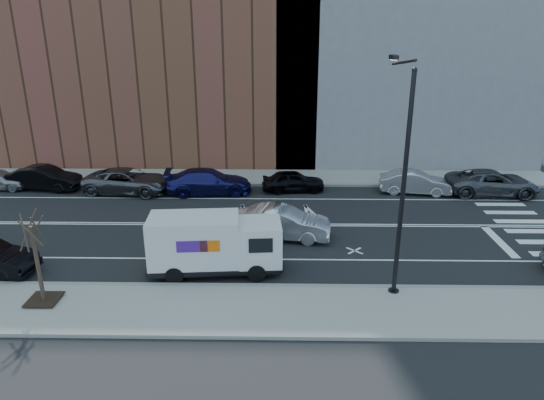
{
  "coord_description": "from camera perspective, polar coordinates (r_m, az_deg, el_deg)",
  "views": [
    {
      "loc": [
        2.3,
        -24.95,
        10.34
      ],
      "look_at": [
        1.88,
        0.16,
        1.4
      ],
      "focal_mm": 32.0,
      "sensor_mm": 36.0,
      "label": 1
    }
  ],
  "objects": [
    {
      "name": "far_parked_e",
      "position": [
        32.34,
        2.51,
        2.25
      ],
      "size": [
        4.28,
        2.06,
        1.41
      ],
      "primitive_type": "imported",
      "rotation": [
        0.0,
        0.0,
        1.67
      ],
      "color": "black",
      "rests_on": "ground"
    },
    {
      "name": "far_parked_b",
      "position": [
        36.08,
        -25.17,
        2.35
      ],
      "size": [
        4.99,
        2.27,
        1.59
      ],
      "primitive_type": "imported",
      "rotation": [
        0.0,
        0.0,
        1.45
      ],
      "color": "black",
      "rests_on": "ground"
    },
    {
      "name": "ground",
      "position": [
        27.11,
        -3.98,
        -2.88
      ],
      "size": [
        120.0,
        120.0,
        0.0
      ],
      "primitive_type": "plane",
      "color": "black",
      "rests_on": "ground"
    },
    {
      "name": "curb_far",
      "position": [
        33.64,
        -3.01,
        1.82
      ],
      "size": [
        44.0,
        0.25,
        0.17
      ],
      "primitive_type": "cube",
      "color": "gray",
      "rests_on": "ground"
    },
    {
      "name": "far_parked_c",
      "position": [
        33.38,
        -16.58,
        2.15
      ],
      "size": [
        6.0,
        3.26,
        1.6
      ],
      "primitive_type": "imported",
      "rotation": [
        0.0,
        0.0,
        1.46
      ],
      "color": "#515359",
      "rests_on": "ground"
    },
    {
      "name": "far_parked_f",
      "position": [
        33.24,
        16.46,
        2.01
      ],
      "size": [
        4.74,
        2.18,
        1.5
      ],
      "primitive_type": "imported",
      "rotation": [
        0.0,
        0.0,
        1.44
      ],
      "color": "silver",
      "rests_on": "ground"
    },
    {
      "name": "crosswalk",
      "position": [
        30.28,
        27.82,
        -2.74
      ],
      "size": [
        3.0,
        14.0,
        0.01
      ],
      "primitive_type": null,
      "color": "white",
      "rests_on": "ground"
    },
    {
      "name": "bldg_brick",
      "position": [
        41.85,
        -14.15,
        19.95
      ],
      "size": [
        26.0,
        10.0,
        22.0
      ],
      "primitive_type": "cube",
      "color": "brown",
      "rests_on": "ground"
    },
    {
      "name": "sidewalk_near",
      "position": [
        19.28,
        -6.2,
        -12.71
      ],
      "size": [
        44.0,
        3.6,
        0.15
      ],
      "primitive_type": "cube",
      "color": "gray",
      "rests_on": "ground"
    },
    {
      "name": "fedex_van",
      "position": [
        21.51,
        -6.84,
        -5.09
      ],
      "size": [
        6.01,
        2.46,
        2.68
      ],
      "rotation": [
        0.0,
        0.0,
        0.08
      ],
      "color": "black",
      "rests_on": "ground"
    },
    {
      "name": "far_parked_g",
      "position": [
        34.79,
        24.49,
        1.88
      ],
      "size": [
        5.91,
        2.95,
        1.61
      ],
      "primitive_type": "imported",
      "rotation": [
        0.0,
        0.0,
        1.52
      ],
      "color": "#4A4C52",
      "rests_on": "ground"
    },
    {
      "name": "streetlight",
      "position": [
        19.37,
        14.99,
        3.15
      ],
      "size": [
        0.44,
        4.02,
        9.34
      ],
      "color": "black",
      "rests_on": "ground"
    },
    {
      "name": "driving_sedan",
      "position": [
        25.08,
        1.13,
        -2.69
      ],
      "size": [
        5.23,
        2.42,
        1.66
      ],
      "primitive_type": "imported",
      "rotation": [
        0.0,
        0.0,
        1.43
      ],
      "color": "silver",
      "rests_on": "ground"
    },
    {
      "name": "curb_near",
      "position": [
        20.8,
        -5.6,
        -10.04
      ],
      "size": [
        44.0,
        0.25,
        0.17
      ],
      "primitive_type": "cube",
      "color": "gray",
      "rests_on": "ground"
    },
    {
      "name": "sidewalk_far",
      "position": [
        35.35,
        -2.81,
        2.69
      ],
      "size": [
        44.0,
        3.6,
        0.15
      ],
      "primitive_type": "cube",
      "color": "gray",
      "rests_on": "ground"
    },
    {
      "name": "road_markings",
      "position": [
        27.11,
        -3.98,
        -2.87
      ],
      "size": [
        40.0,
        8.6,
        0.01
      ],
      "primitive_type": null,
      "color": "white",
      "rests_on": "ground"
    },
    {
      "name": "far_parked_d",
      "position": [
        32.15,
        -7.49,
        2.18
      ],
      "size": [
        5.8,
        2.82,
        1.63
      ],
      "primitive_type": "imported",
      "rotation": [
        0.0,
        0.0,
        1.67
      ],
      "color": "navy",
      "rests_on": "ground"
    },
    {
      "name": "street_tree",
      "position": [
        20.97,
        -25.73,
        -7.59
      ],
      "size": [
        1.2,
        1.2,
        3.75
      ],
      "color": "black",
      "rests_on": "ground"
    }
  ]
}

